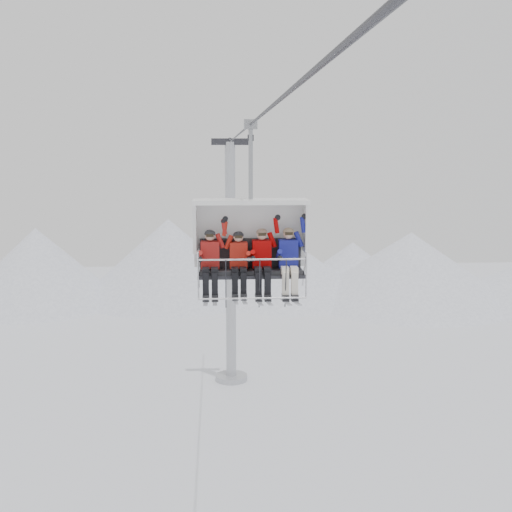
{
  "coord_description": "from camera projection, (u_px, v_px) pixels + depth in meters",
  "views": [
    {
      "loc": [
        -0.81,
        -12.76,
        12.63
      ],
      "look_at": [
        0.0,
        0.0,
        10.6
      ],
      "focal_mm": 45.0,
      "sensor_mm": 36.0,
      "label": 1
    }
  ],
  "objects": [
    {
      "name": "ridgeline",
      "position": [
        207.0,
        269.0,
        55.51
      ],
      "size": [
        72.0,
        21.0,
        7.0
      ],
      "color": "white",
      "rests_on": "ground"
    },
    {
      "name": "lift_tower_right",
      "position": [
        231.0,
        280.0,
        35.39
      ],
      "size": [
        2.0,
        1.8,
        13.48
      ],
      "color": "#AAACB1",
      "rests_on": "ground"
    },
    {
      "name": "haul_cable",
      "position": [
        256.0,
        120.0,
        12.53
      ],
      "size": [
        0.06,
        50.0,
        0.06
      ],
      "primitive_type": "cylinder",
      "rotation": [
        1.57,
        0.0,
        0.0
      ],
      "color": "#2B2B30",
      "rests_on": "lift_tower_left"
    },
    {
      "name": "chairlift_carrier",
      "position": [
        250.0,
        237.0,
        14.95
      ],
      "size": [
        2.64,
        1.17,
        3.98
      ],
      "color": "black",
      "rests_on": "haul_cable"
    },
    {
      "name": "skier_far_left",
      "position": [
        210.0,
        261.0,
        14.66
      ],
      "size": [
        0.43,
        1.69,
        1.68
      ],
      "color": "#B31C19",
      "rests_on": "chairlift_carrier"
    },
    {
      "name": "skier_center_left",
      "position": [
        239.0,
        261.0,
        14.7
      ],
      "size": [
        0.41,
        1.69,
        1.62
      ],
      "color": "red",
      "rests_on": "chairlift_carrier"
    },
    {
      "name": "skier_center_right",
      "position": [
        262.0,
        260.0,
        14.74
      ],
      "size": [
        0.44,
        1.69,
        1.71
      ],
      "color": "#B20202",
      "rests_on": "chairlift_carrier"
    },
    {
      "name": "skier_far_right",
      "position": [
        289.0,
        259.0,
        14.78
      ],
      "size": [
        0.44,
        1.69,
        1.73
      ],
      "color": "navy",
      "rests_on": "chairlift_carrier"
    }
  ]
}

